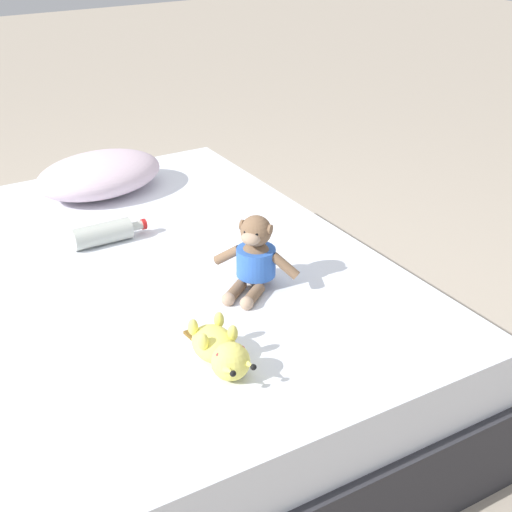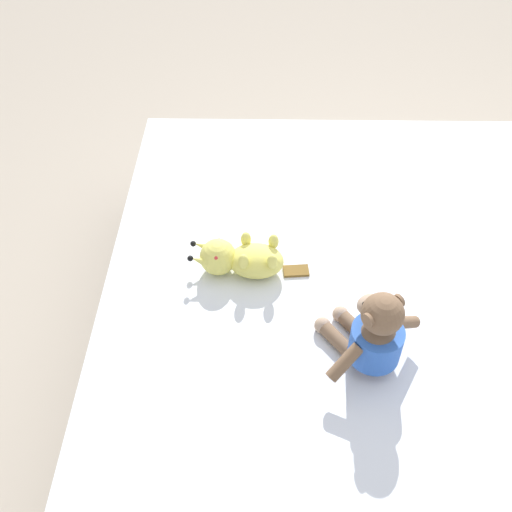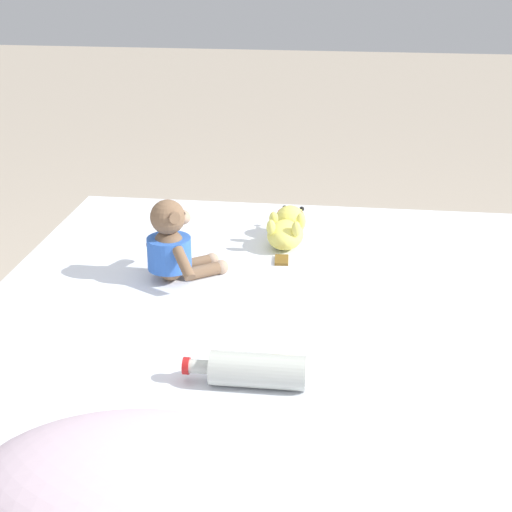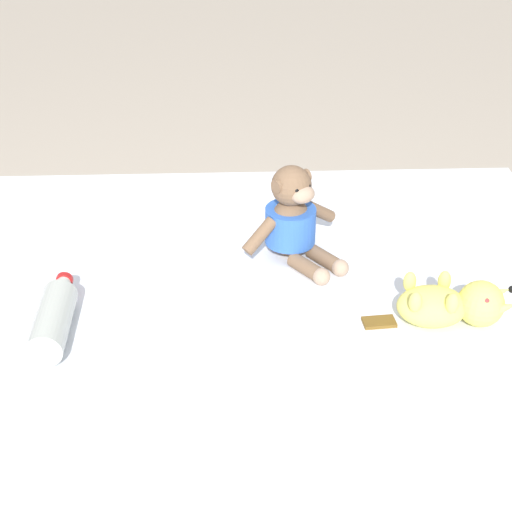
% 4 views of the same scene
% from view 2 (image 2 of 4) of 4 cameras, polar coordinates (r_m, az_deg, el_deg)
% --- Properties ---
extents(ground_plane, '(16.00, 16.00, 0.00)m').
position_cam_2_polar(ground_plane, '(2.06, 15.95, -10.48)').
color(ground_plane, '#B7A893').
extents(bed, '(1.57, 1.99, 0.47)m').
position_cam_2_polar(bed, '(1.89, 17.32, -6.53)').
color(bed, '#2D2D33').
rests_on(bed, ground_plane).
extents(plush_monkey, '(0.25, 0.26, 0.24)m').
position_cam_2_polar(plush_monkey, '(1.39, 11.23, -7.53)').
color(plush_monkey, brown).
rests_on(plush_monkey, bed).
extents(plush_yellow_creature, '(0.12, 0.33, 0.10)m').
position_cam_2_polar(plush_yellow_creature, '(1.60, -1.55, -0.24)').
color(plush_yellow_creature, '#EAE066').
rests_on(plush_yellow_creature, bed).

